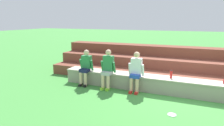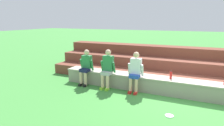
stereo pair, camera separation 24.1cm
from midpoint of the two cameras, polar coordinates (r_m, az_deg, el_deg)
The scene contains 8 objects.
ground_plane at distance 6.75m, azimuth 22.07°, elevation -9.88°, with size 80.00×80.00×0.00m, color #428E3D.
stone_seating_wall at distance 6.93m, azimuth 22.37°, elevation -6.84°, with size 9.14×0.62×0.53m.
brick_bleachers at distance 8.71m, azimuth 23.00°, elevation -1.49°, with size 11.81×2.32×1.31m.
person_far_left at distance 7.55m, azimuth -6.75°, elevation -0.87°, with size 0.55×0.56×1.35m.
person_left_of_center at distance 7.08m, azimuth -0.40°, elevation -1.42°, with size 0.55×0.53×1.42m.
person_center at distance 6.75m, azimuth 7.82°, elevation -2.28°, with size 0.55×0.50×1.40m.
water_bottle_near_right at distance 6.86m, azimuth 17.77°, elevation -3.37°, with size 0.08×0.08×0.27m.
frisbee at distance 5.54m, azimuth 17.63°, elevation -14.47°, with size 0.22×0.22×0.02m, color white.
Camera 2 is at (0.20, -6.24, 2.47)m, focal length 31.33 mm.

